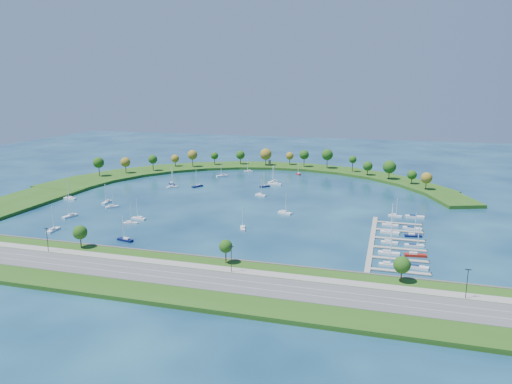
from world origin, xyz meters
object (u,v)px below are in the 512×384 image
(moored_boat_8, at_px, (125,239))
(docked_boat_6, at_px, (390,232))
(docked_boat_3, at_px, (415,254))
(docked_boat_9, at_px, (412,228))
(moored_boat_10, at_px, (70,215))
(moored_boat_17, at_px, (107,202))
(harbor_tower, at_px, (270,162))
(docked_boat_11, at_px, (415,216))
(moored_boat_1, at_px, (112,206))
(moored_boat_14, at_px, (265,186))
(moored_boat_6, at_px, (298,173))
(docked_boat_10, at_px, (395,215))
(moored_boat_2, at_px, (70,198))
(docked_boat_5, at_px, (414,245))
(moored_boat_9, at_px, (285,212))
(moored_boat_0, at_px, (172,186))
(moored_boat_7, at_px, (197,186))
(dock_system, at_px, (389,243))
(moored_boat_4, at_px, (53,229))
(docked_boat_8, at_px, (390,224))
(docked_boat_2, at_px, (389,252))
(moored_boat_13, at_px, (172,184))
(docked_boat_0, at_px, (388,264))
(docked_boat_7, at_px, (413,235))
(moored_boat_3, at_px, (130,222))
(moored_boat_11, at_px, (248,171))
(moored_boat_19, at_px, (222,175))
(moored_boat_12, at_px, (139,218))
(docked_boat_1, at_px, (416,267))
(moored_boat_15, at_px, (275,184))
(docked_boat_4, at_px, (389,242))
(moored_boat_18, at_px, (261,195))

(moored_boat_8, xyz_separation_m, docked_boat_6, (114.78, 44.28, 0.04))
(docked_boat_3, relative_size, docked_boat_9, 1.42)
(moored_boat_10, bearing_deg, moored_boat_17, -167.22)
(harbor_tower, bearing_deg, docked_boat_11, -49.03)
(moored_boat_1, xyz_separation_m, moored_boat_14, (69.95, 77.54, -0.00))
(moored_boat_6, bearing_deg, harbor_tower, 13.13)
(docked_boat_10, bearing_deg, moored_boat_17, -164.93)
(moored_boat_14, xyz_separation_m, docked_boat_9, (94.15, -74.25, -0.21))
(moored_boat_2, xyz_separation_m, docked_boat_5, (200.18, -33.10, -0.31))
(moored_boat_9, bearing_deg, moored_boat_0, 173.20)
(moored_boat_7, bearing_deg, dock_system, 84.37)
(moored_boat_6, distance_m, moored_boat_17, 152.07)
(docked_boat_6, relative_size, docked_boat_11, 1.35)
(dock_system, xyz_separation_m, moored_boat_4, (-155.73, -25.67, 0.56))
(moored_boat_4, relative_size, docked_boat_8, 1.06)
(moored_boat_6, xyz_separation_m, docked_boat_2, (70.38, -165.16, 0.08))
(moored_boat_13, height_order, docked_boat_11, moored_boat_13)
(moored_boat_0, bearing_deg, harbor_tower, 23.56)
(docked_boat_0, bearing_deg, docked_boat_7, 72.06)
(docked_boat_5, bearing_deg, moored_boat_2, 163.17)
(moored_boat_10, bearing_deg, docked_boat_6, 111.40)
(moored_boat_3, distance_m, moored_boat_11, 156.43)
(harbor_tower, height_order, moored_boat_2, moored_boat_2)
(moored_boat_6, xyz_separation_m, docked_boat_0, (70.41, -178.14, 0.02))
(moored_boat_19, bearing_deg, moored_boat_12, 47.03)
(moored_boat_2, xyz_separation_m, moored_boat_6, (119.33, 118.96, -0.07))
(docked_boat_9, relative_size, docked_boat_11, 0.94)
(moored_boat_1, relative_size, docked_boat_8, 0.92)
(moored_boat_8, distance_m, docked_boat_1, 125.26)
(moored_boat_10, relative_size, moored_boat_19, 0.93)
(moored_boat_4, bearing_deg, docked_boat_9, -77.55)
(moored_boat_4, xyz_separation_m, docked_boat_2, (155.94, 11.46, 0.01))
(docked_boat_0, distance_m, docked_boat_6, 42.51)
(moored_boat_7, distance_m, moored_boat_19, 39.98)
(moored_boat_19, bearing_deg, docked_boat_0, 87.02)
(harbor_tower, height_order, moored_boat_6, moored_boat_6)
(moored_boat_2, bearing_deg, docked_boat_1, 169.55)
(docked_boat_2, bearing_deg, moored_boat_6, 113.84)
(moored_boat_7, relative_size, moored_boat_15, 0.88)
(moored_boat_15, bearing_deg, moored_boat_17, 40.57)
(moored_boat_8, bearing_deg, docked_boat_4, -153.65)
(moored_boat_7, distance_m, docked_boat_7, 156.98)
(moored_boat_2, relative_size, docked_boat_3, 0.97)
(moored_boat_12, relative_size, docked_boat_11, 1.18)
(docked_boat_3, height_order, docked_boat_4, docked_boat_3)
(moored_boat_6, bearing_deg, docked_boat_4, 168.87)
(moored_boat_1, distance_m, moored_boat_3, 37.75)
(moored_boat_7, bearing_deg, moored_boat_3, 29.52)
(moored_boat_9, distance_m, moored_boat_15, 75.44)
(moored_boat_9, xyz_separation_m, moored_boat_18, (-24.00, 37.01, -0.02))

